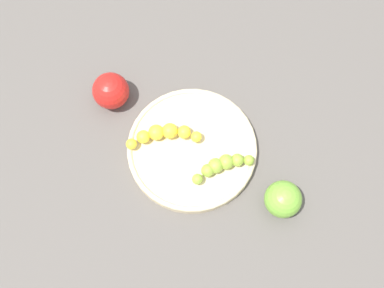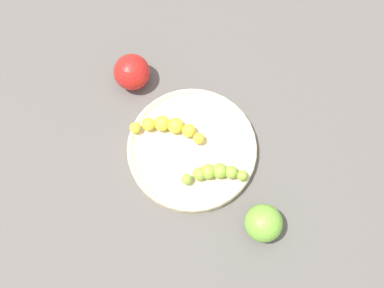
# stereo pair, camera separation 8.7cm
# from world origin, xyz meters

# --- Properties ---
(ground_plane) EXTENTS (2.40, 2.40, 0.00)m
(ground_plane) POSITION_xyz_m (0.00, 0.00, 0.00)
(ground_plane) COLOR #56514C
(fruit_bowl) EXTENTS (0.25, 0.25, 0.02)m
(fruit_bowl) POSITION_xyz_m (0.00, 0.00, 0.01)
(fruit_bowl) COLOR beige
(fruit_bowl) RESTS_ON ground_plane
(banana_yellow) EXTENTS (0.07, 0.13, 0.03)m
(banana_yellow) POSITION_xyz_m (0.05, 0.04, 0.03)
(banana_yellow) COLOR yellow
(banana_yellow) RESTS_ON fruit_bowl
(banana_green) EXTENTS (0.05, 0.12, 0.03)m
(banana_green) POSITION_xyz_m (-0.06, -0.03, 0.03)
(banana_green) COLOR #8CAD38
(banana_green) RESTS_ON fruit_bowl
(apple_red) EXTENTS (0.07, 0.07, 0.07)m
(apple_red) POSITION_xyz_m (0.17, 0.08, 0.04)
(apple_red) COLOR red
(apple_red) RESTS_ON ground_plane
(apple_green) EXTENTS (0.07, 0.07, 0.07)m
(apple_green) POSITION_xyz_m (-0.17, -0.09, 0.03)
(apple_green) COLOR #72B238
(apple_green) RESTS_ON ground_plane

